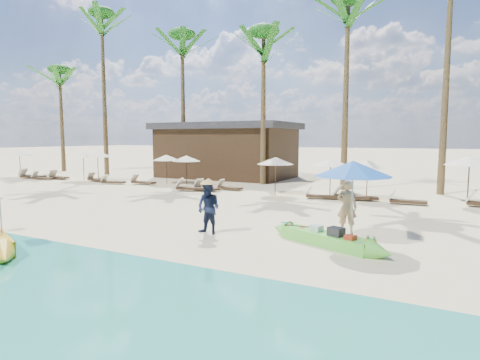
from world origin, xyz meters
The scene contains 35 objects.
ground centered at (0.00, 0.00, 0.00)m, with size 240.00×240.00×0.00m, color beige.
wet_sand_strip centered at (0.00, -5.00, 0.00)m, with size 240.00×4.50×0.01m, color tan.
green_canoe centered at (4.68, 0.88, 0.20)m, with size 4.45×2.07×0.60m.
tourist centered at (4.89, 2.66, 0.89)m, with size 0.65×0.42×1.77m, color tan.
vendor_green centered at (0.91, 0.51, 0.86)m, with size 0.83×0.65×1.71m, color #151F3C.
blue_umbrella centered at (5.27, 1.60, 2.22)m, with size 2.29×2.29×2.46m.
resort_parasol_0 centered at (-23.33, 10.26, 1.88)m, with size 2.02×2.02×2.08m.
lounger_0_left centered at (-21.88, 9.86, 0.20)m, with size 1.77×0.59×0.60m.
lounger_0_right centered at (-20.78, 9.46, 0.23)m, with size 2.08×1.22×0.67m.
resort_parasol_1 centered at (-16.34, 10.59, 1.95)m, with size 2.10×2.10×2.16m.
lounger_1_left centered at (-19.27, 9.23, 0.19)m, with size 1.75×1.03×0.57m.
lounger_1_right centered at (-18.52, 10.05, 0.21)m, with size 1.89×0.74×0.63m.
resort_parasol_2 centered at (-14.86, 10.59, 1.96)m, with size 2.11×2.11×2.17m.
lounger_2_left centered at (-14.75, 10.24, 0.19)m, with size 1.73×0.76×0.57m.
resort_parasol_3 centered at (-9.34, 11.51, 1.79)m, with size 1.93×1.93×1.99m.
lounger_3_left centered at (-12.50, 9.59, 0.19)m, with size 1.73×0.92×0.56m.
lounger_3_right centered at (-10.52, 10.35, 0.20)m, with size 1.82×0.64×0.61m.
resort_parasol_4 centered at (-7.69, 11.52, 1.77)m, with size 1.91×1.91×1.96m.
lounger_4_left centered at (-5.71, 9.06, 0.22)m, with size 2.05×1.19×0.67m.
lounger_4_right centered at (-5.00, 9.63, 0.20)m, with size 1.86×0.97×0.60m.
resort_parasol_5 centered at (-0.70, 10.04, 1.87)m, with size 2.02×2.02×2.08m.
lounger_5_left centered at (-3.94, 10.50, 0.19)m, with size 1.67×0.61×0.56m.
resort_parasol_6 centered at (2.18, 10.79, 1.84)m, with size 1.98×1.98×2.04m.
lounger_6_left centered at (1.94, 9.61, 0.18)m, with size 1.67×0.74×0.55m.
lounger_6_right centered at (3.42, 10.00, 0.21)m, with size 1.90×0.61×0.64m.
resort_parasol_7 centered at (4.15, 10.45, 1.82)m, with size 1.97×1.97×2.02m.
lounger_7_left centered at (3.87, 9.93, 0.19)m, with size 1.79×0.98×0.58m.
lounger_7_right centered at (6.05, 9.81, 0.20)m, with size 1.77×0.65×0.59m.
resort_parasol_8 centered at (8.64, 10.96, 2.09)m, with size 2.25×2.25×2.31m.
palm_0 centered at (-24.62, 15.48, 8.11)m, with size 2.08×2.08×9.90m.
palm_1 centered at (-17.59, 14.06, 10.82)m, with size 2.08×2.08×13.60m.
palm_2 centered at (-10.45, 15.08, 9.18)m, with size 2.08×2.08×11.33m.
palm_3 centered at (-3.36, 14.27, 8.58)m, with size 2.08×2.08×10.52m.
palm_4 centered at (2.15, 14.01, 9.45)m, with size 2.08×2.08×11.70m.
pavilion_west centered at (-8.00, 17.50, 2.19)m, with size 10.80×6.60×4.30m.
Camera 1 is at (7.76, -10.43, 3.13)m, focal length 30.00 mm.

